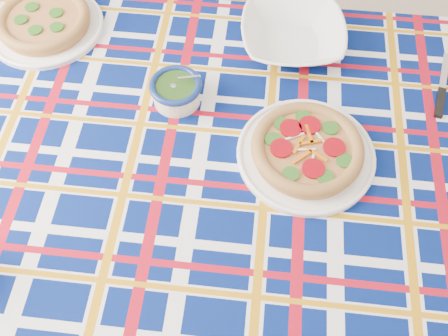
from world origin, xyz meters
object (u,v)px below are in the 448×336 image
(main_focaccia_plate, at_px, (307,149))
(pesto_bowl, at_px, (176,90))
(dining_table, at_px, (234,167))
(serving_bowl, at_px, (293,36))

(main_focaccia_plate, distance_m, pesto_bowl, 0.39)
(main_focaccia_plate, xyz_separation_m, pesto_bowl, (-0.38, 0.10, 0.01))
(dining_table, distance_m, pesto_bowl, 0.26)
(pesto_bowl, bearing_deg, serving_bowl, 47.01)
(main_focaccia_plate, relative_size, serving_bowl, 1.20)
(dining_table, bearing_deg, main_focaccia_plate, -0.20)
(main_focaccia_plate, xyz_separation_m, serving_bowl, (-0.11, 0.38, 0.00))
(serving_bowl, bearing_deg, dining_table, -100.36)
(dining_table, xyz_separation_m, serving_bowl, (0.07, 0.41, 0.12))
(dining_table, height_order, main_focaccia_plate, main_focaccia_plate)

